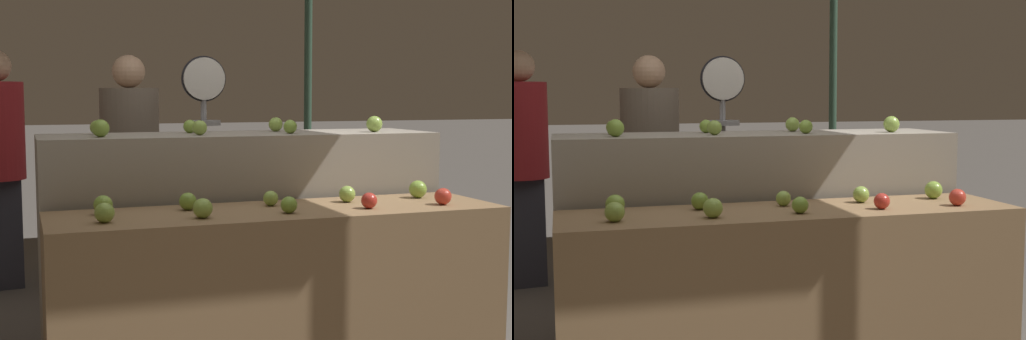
% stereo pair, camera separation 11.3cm
% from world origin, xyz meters
% --- Properties ---
extents(display_counter_front, '(2.08, 0.55, 0.83)m').
position_xyz_m(display_counter_front, '(0.00, 0.00, 0.41)').
color(display_counter_front, olive).
rests_on(display_counter_front, ground_plane).
extents(display_counter_back, '(2.08, 0.55, 1.14)m').
position_xyz_m(display_counter_back, '(0.00, 0.60, 0.57)').
color(display_counter_back, gray).
rests_on(display_counter_back, ground_plane).
extents(apple_front_0, '(0.08, 0.08, 0.08)m').
position_xyz_m(apple_front_0, '(-0.80, -0.10, 0.87)').
color(apple_front_0, '#8EB247').
rests_on(apple_front_0, display_counter_front).
extents(apple_front_1, '(0.08, 0.08, 0.08)m').
position_xyz_m(apple_front_1, '(-0.39, -0.12, 0.87)').
color(apple_front_1, '#8EB247').
rests_on(apple_front_1, display_counter_front).
extents(apple_front_2, '(0.07, 0.07, 0.07)m').
position_xyz_m(apple_front_2, '(0.00, -0.11, 0.87)').
color(apple_front_2, '#7AA338').
rests_on(apple_front_2, display_counter_front).
extents(apple_front_3, '(0.07, 0.07, 0.07)m').
position_xyz_m(apple_front_3, '(0.39, -0.11, 0.87)').
color(apple_front_3, '#B72D23').
rests_on(apple_front_3, display_counter_front).
extents(apple_front_4, '(0.08, 0.08, 0.08)m').
position_xyz_m(apple_front_4, '(0.78, -0.12, 0.87)').
color(apple_front_4, red).
rests_on(apple_front_4, display_counter_front).
extents(apple_front_5, '(0.08, 0.08, 0.08)m').
position_xyz_m(apple_front_5, '(-0.78, 0.11, 0.87)').
color(apple_front_5, '#84AD3D').
rests_on(apple_front_5, display_counter_front).
extents(apple_front_6, '(0.08, 0.08, 0.08)m').
position_xyz_m(apple_front_6, '(-0.40, 0.11, 0.87)').
color(apple_front_6, '#7AA338').
rests_on(apple_front_6, display_counter_front).
extents(apple_front_7, '(0.07, 0.07, 0.07)m').
position_xyz_m(apple_front_7, '(-0.01, 0.11, 0.87)').
color(apple_front_7, '#8EB247').
rests_on(apple_front_7, display_counter_front).
extents(apple_front_8, '(0.08, 0.08, 0.08)m').
position_xyz_m(apple_front_8, '(0.38, 0.10, 0.87)').
color(apple_front_8, '#8EB247').
rests_on(apple_front_8, display_counter_front).
extents(apple_front_9, '(0.09, 0.09, 0.09)m').
position_xyz_m(apple_front_9, '(0.78, 0.12, 0.87)').
color(apple_front_9, '#84AD3D').
rests_on(apple_front_9, display_counter_front).
extents(apple_back_0, '(0.09, 0.09, 0.09)m').
position_xyz_m(apple_back_0, '(-0.74, 0.49, 1.19)').
color(apple_back_0, '#84AD3D').
rests_on(apple_back_0, display_counter_back).
extents(apple_back_1, '(0.08, 0.08, 0.08)m').
position_xyz_m(apple_back_1, '(-0.25, 0.50, 1.18)').
color(apple_back_1, '#8EB247').
rests_on(apple_back_1, display_counter_back).
extents(apple_back_2, '(0.07, 0.07, 0.07)m').
position_xyz_m(apple_back_2, '(0.24, 0.49, 1.18)').
color(apple_back_2, '#84AD3D').
rests_on(apple_back_2, display_counter_back).
extents(apple_back_3, '(0.09, 0.09, 0.09)m').
position_xyz_m(apple_back_3, '(0.73, 0.49, 1.19)').
color(apple_back_3, '#8EB247').
rests_on(apple_back_3, display_counter_back).
extents(apple_back_4, '(0.07, 0.07, 0.07)m').
position_xyz_m(apple_back_4, '(-0.74, 0.71, 1.18)').
color(apple_back_4, '#8EB247').
rests_on(apple_back_4, display_counter_back).
extents(apple_back_5, '(0.07, 0.07, 0.07)m').
position_xyz_m(apple_back_5, '(-0.25, 0.70, 1.18)').
color(apple_back_5, '#84AD3D').
rests_on(apple_back_5, display_counter_back).
extents(apple_back_6, '(0.08, 0.08, 0.08)m').
position_xyz_m(apple_back_6, '(0.24, 0.71, 1.18)').
color(apple_back_6, '#8EB247').
rests_on(apple_back_6, display_counter_back).
extents(produce_scale, '(0.28, 0.20, 1.58)m').
position_xyz_m(produce_scale, '(-0.03, 1.26, 1.15)').
color(produce_scale, '#99999E').
rests_on(produce_scale, ground_plane).
extents(person_vendor_at_scale, '(0.45, 0.45, 1.60)m').
position_xyz_m(person_vendor_at_scale, '(-0.44, 1.59, 0.91)').
color(person_vendor_at_scale, '#2D2D38').
rests_on(person_vendor_at_scale, ground_plane).
extents(person_customer_left, '(0.40, 0.40, 1.65)m').
position_xyz_m(person_customer_left, '(-1.26, 2.19, 0.95)').
color(person_customer_left, '#2D2D38').
rests_on(person_customer_left, ground_plane).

